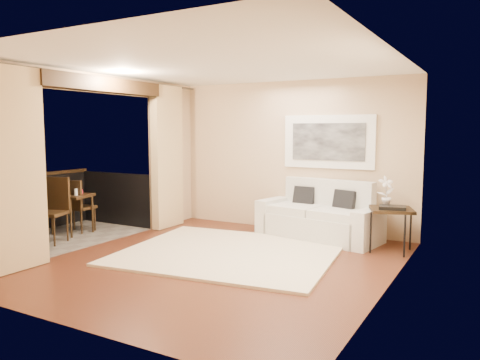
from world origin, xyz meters
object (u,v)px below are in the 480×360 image
Objects in this scene: sofa at (320,218)px; orchid at (386,191)px; side_table at (392,212)px; balcony_chair_far at (77,202)px; bistro_table at (72,199)px; balcony_chair_near at (54,204)px; ice_bucket at (68,188)px.

orchid is (1.11, -0.21, 0.55)m from sofa.
side_table is 0.81× the size of balcony_chair_far.
bistro_table is 0.76× the size of balcony_chair_far.
sofa is at bearing 14.94° from balcony_chair_near.
side_table is at bearing -169.13° from balcony_chair_far.
ice_bucket is (-0.14, 0.05, 0.18)m from bistro_table.
bistro_table is 0.11m from balcony_chair_far.
side_table is at bearing 4.81° from balcony_chair_near.
orchid is at bearing 6.47° from balcony_chair_near.
side_table is 1.08× the size of bistro_table.
balcony_chair_near is 5.28× the size of ice_bucket.
balcony_chair_near reaches higher than side_table.
bistro_table is (-5.04, -1.61, -0.28)m from orchid.
orchid is 5.42m from ice_bucket.
balcony_chair_near is at bearing -155.74° from orchid.
balcony_chair_far is (-3.92, -1.73, 0.20)m from sofa.
balcony_chair_near is at bearing 103.27° from balcony_chair_far.
bistro_table is (-3.93, -1.82, 0.27)m from sofa.
sofa is 4.29m from balcony_chair_far.
bistro_table is at bearing -162.26° from orchid.
orchid is 0.49× the size of balcony_chair_far.
sofa reaches higher than ice_bucket.
sofa is 2.79× the size of side_table.
sofa is 2.27× the size of balcony_chair_far.
sofa reaches higher than side_table.
bistro_table is at bearing 93.66° from balcony_chair_near.
orchid is 5.30m from bistro_table.
orchid reaches higher than sofa.
ice_bucket is at bearing -163.27° from orchid.
orchid is (-0.11, 0.12, 0.29)m from side_table.
bistro_table is 3.59× the size of ice_bucket.
sofa is at bearing 24.90° from bistro_table.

